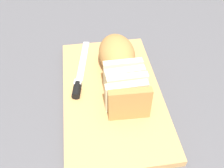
% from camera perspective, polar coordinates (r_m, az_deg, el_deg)
% --- Properties ---
extents(ground_plane, '(3.00, 3.00, 0.00)m').
position_cam_1_polar(ground_plane, '(0.72, -0.00, -2.94)').
color(ground_plane, '#4C4C51').
extents(cutting_board, '(0.48, 0.29, 0.02)m').
position_cam_1_polar(cutting_board, '(0.71, -0.00, -2.32)').
color(cutting_board, tan).
rests_on(cutting_board, ground_plane).
extents(bread_loaf, '(0.30, 0.12, 0.09)m').
position_cam_1_polar(bread_loaf, '(0.71, 1.85, 4.25)').
color(bread_loaf, '#A8753D').
rests_on(bread_loaf, cutting_board).
extents(bread_knife, '(0.26, 0.06, 0.02)m').
position_cam_1_polar(bread_knife, '(0.73, -7.76, 0.66)').
color(bread_knife, silver).
rests_on(bread_knife, cutting_board).
extents(crumb_near_knife, '(0.00, 0.00, 0.00)m').
position_cam_1_polar(crumb_near_knife, '(0.69, -1.67, -2.89)').
color(crumb_near_knife, tan).
rests_on(crumb_near_knife, cutting_board).
extents(crumb_near_loaf, '(0.01, 0.01, 0.01)m').
position_cam_1_polar(crumb_near_loaf, '(0.70, 5.38, -1.82)').
color(crumb_near_loaf, tan).
rests_on(crumb_near_loaf, cutting_board).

